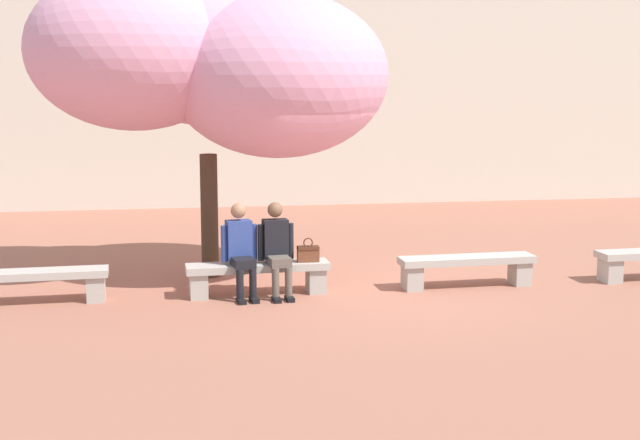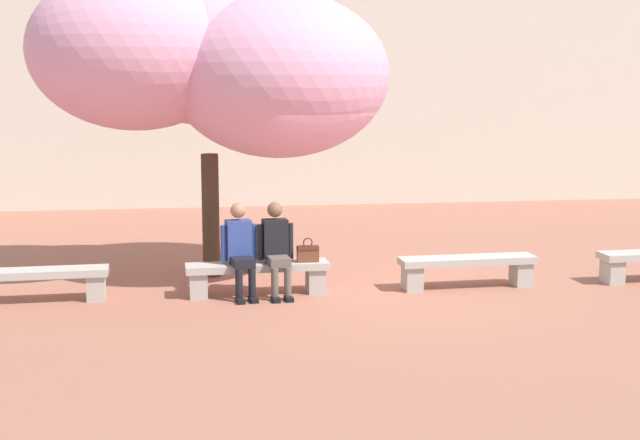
{
  "view_description": "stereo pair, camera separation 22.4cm",
  "coord_description": "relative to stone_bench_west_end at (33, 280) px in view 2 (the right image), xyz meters",
  "views": [
    {
      "loc": [
        -2.57,
        -12.03,
        2.99
      ],
      "look_at": [
        -0.6,
        0.2,
        1.0
      ],
      "focal_mm": 50.0,
      "sensor_mm": 36.0,
      "label": 1
    },
    {
      "loc": [
        -2.35,
        -12.06,
        2.99
      ],
      "look_at": [
        -0.6,
        0.2,
        1.0
      ],
      "focal_mm": 50.0,
      "sensor_mm": 36.0,
      "label": 2
    }
  ],
  "objects": [
    {
      "name": "person_seated_right",
      "position": [
        3.27,
        -0.05,
        0.39
      ],
      "size": [
        0.51,
        0.71,
        1.29
      ],
      "color": "black",
      "rests_on": "ground"
    },
    {
      "name": "stone_bench_west_end",
      "position": [
        0.0,
        0.0,
        0.0
      ],
      "size": [
        1.99,
        0.5,
        0.45
      ],
      "color": "#ADA89E",
      "rests_on": "ground"
    },
    {
      "name": "handbag",
      "position": [
        3.71,
        -0.01,
        0.27
      ],
      "size": [
        0.3,
        0.15,
        0.34
      ],
      "color": "brown",
      "rests_on": "stone_bench_near_west"
    },
    {
      "name": "stone_bench_center",
      "position": [
        6.02,
        0.0,
        0.0
      ],
      "size": [
        1.99,
        0.5,
        0.45
      ],
      "color": "#ADA89E",
      "rests_on": "ground"
    },
    {
      "name": "stone_bench_near_west",
      "position": [
        3.01,
        0.0,
        0.0
      ],
      "size": [
        1.99,
        0.5,
        0.45
      ],
      "color": "#ADA89E",
      "rests_on": "ground"
    },
    {
      "name": "person_seated_left",
      "position": [
        2.77,
        -0.05,
        0.39
      ],
      "size": [
        0.5,
        0.72,
        1.29
      ],
      "color": "black",
      "rests_on": "ground"
    },
    {
      "name": "ground_plane",
      "position": [
        4.52,
        0.0,
        -0.31
      ],
      "size": [
        100.0,
        100.0,
        0.0
      ],
      "primitive_type": "plane",
      "color": "#9E604C"
    },
    {
      "name": "cherry_tree_main",
      "position": [
        2.5,
        1.12,
        2.91
      ],
      "size": [
        5.19,
        3.44,
        4.53
      ],
      "color": "#473323",
      "rests_on": "ground"
    }
  ]
}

